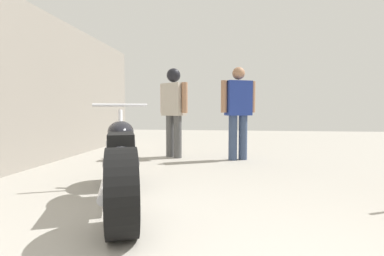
# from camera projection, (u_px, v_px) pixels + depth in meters

# --- Properties ---
(ground_plane) EXTENTS (17.52, 17.52, 0.00)m
(ground_plane) POSITION_uv_depth(u_px,v_px,m) (225.00, 171.00, 4.31)
(ground_plane) COLOR #9E998E
(garage_partition_left) EXTENTS (0.08, 8.03, 2.64)m
(garage_partition_left) POSITION_uv_depth(u_px,v_px,m) (34.00, 87.00, 4.61)
(garage_partition_left) COLOR gray
(garage_partition_left) RESTS_ON ground_plane
(motorcycle_maroon_cruiser) EXTENTS (1.06, 2.11, 1.02)m
(motorcycle_maroon_cruiser) POSITION_uv_depth(u_px,v_px,m) (121.00, 163.00, 2.75)
(motorcycle_maroon_cruiser) COLOR black
(motorcycle_maroon_cruiser) RESTS_ON ground_plane
(mechanic_in_blue) EXTENTS (0.68, 0.42, 1.74)m
(mechanic_in_blue) POSITION_uv_depth(u_px,v_px,m) (238.00, 108.00, 5.26)
(mechanic_in_blue) COLOR #384766
(mechanic_in_blue) RESTS_ON ground_plane
(mechanic_with_helmet) EXTENTS (0.64, 0.46, 1.76)m
(mechanic_with_helmet) POSITION_uv_depth(u_px,v_px,m) (174.00, 104.00, 5.53)
(mechanic_with_helmet) COLOR #4C4C4C
(mechanic_with_helmet) RESTS_ON ground_plane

